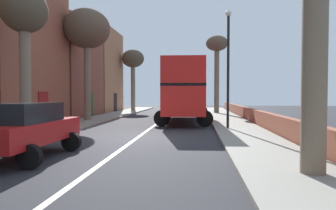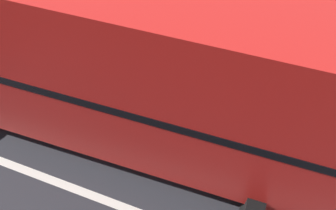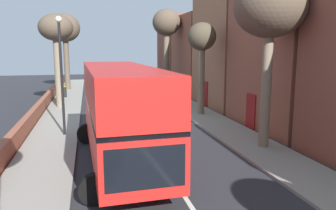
% 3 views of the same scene
% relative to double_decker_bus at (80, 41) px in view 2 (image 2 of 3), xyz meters
% --- Properties ---
extents(double_decker_bus, '(3.82, 10.33, 4.06)m').
position_rel_double_decker_bus_xyz_m(double_decker_bus, '(0.00, 0.00, 0.00)').
color(double_decker_bus, red).
rests_on(double_decker_bus, ground).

